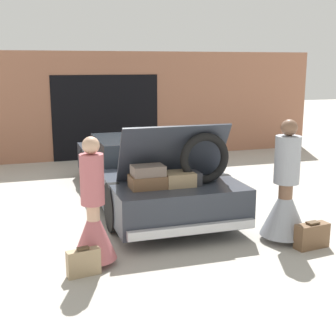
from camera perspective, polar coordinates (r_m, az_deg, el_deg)
ground_plane at (r=8.76m, az=-2.63°, el=-3.90°), size 40.00×40.00×0.00m
garage_wall_back at (r=12.51m, az=-7.64°, el=7.49°), size 12.00×0.14×2.80m
car at (r=8.60m, az=-2.62°, el=-0.45°), size 1.98×4.94×1.63m
person_left at (r=5.93m, az=-9.07°, el=-6.28°), size 0.56×0.56×1.64m
person_right at (r=6.84m, az=14.09°, el=-3.64°), size 0.68×0.68×1.75m
suitcase_beside_left_person at (r=5.79m, az=-10.25°, el=-11.26°), size 0.42×0.19×0.36m
suitcase_beside_right_person at (r=6.80m, az=17.13°, el=-7.89°), size 0.51×0.24×0.38m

